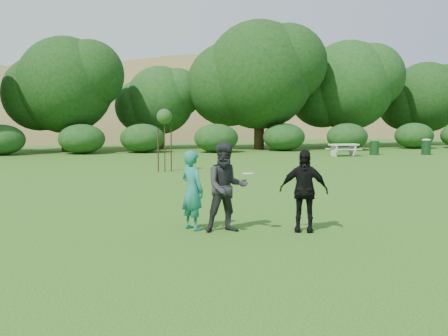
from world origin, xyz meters
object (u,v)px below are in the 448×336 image
object	(u,v)px
trash_can_near	(374,148)
sapling	(164,118)
player_teal	(192,190)
player_black	(304,191)
picnic_table	(344,148)
trash_can_lidded	(426,146)
player_grey	(226,187)

from	to	relation	value
trash_can_near	sapling	bearing A→B (deg)	-155.16
player_teal	player_black	distance (m)	2.47
trash_can_near	picnic_table	world-z (taller)	trash_can_near
picnic_table	sapling	bearing A→B (deg)	-152.57
sapling	picnic_table	bearing A→B (deg)	27.43
sapling	picnic_table	distance (m)	14.24
picnic_table	player_black	bearing A→B (deg)	-120.27
sapling	trash_can_lidded	distance (m)	19.35
picnic_table	trash_can_lidded	xyz separation A→B (m)	(5.74, -0.40, 0.02)
trash_can_near	trash_can_lidded	size ratio (longest dim) A/B	0.86
player_teal	sapling	size ratio (longest dim) A/B	0.62
player_black	picnic_table	xyz separation A→B (m)	(11.93, 20.43, -0.39)
player_teal	player_black	xyz separation A→B (m)	(2.32, -0.86, 0.02)
player_grey	sapling	world-z (taller)	sapling
trash_can_lidded	picnic_table	bearing A→B (deg)	176.02
player_grey	trash_can_lidded	size ratio (longest dim) A/B	1.88
player_grey	player_black	bearing A→B (deg)	-10.89
player_grey	trash_can_near	distance (m)	25.96
player_black	sapling	bearing A→B (deg)	119.17
player_teal	trash_can_lidded	world-z (taller)	player_teal
player_grey	picnic_table	world-z (taller)	player_grey
player_teal	trash_can_near	xyz separation A→B (m)	(16.68, 20.00, -0.44)
player_grey	player_black	distance (m)	1.71
player_teal	trash_can_lidded	distance (m)	27.70
player_teal	player_black	bearing A→B (deg)	-136.37
player_black	trash_can_near	bearing A→B (deg)	82.15
player_black	picnic_table	distance (m)	23.66
sapling	trash_can_near	bearing A→B (deg)	24.84
trash_can_lidded	trash_can_near	bearing A→B (deg)	166.02
picnic_table	trash_can_lidded	bearing A→B (deg)	-3.98
player_grey	picnic_table	distance (m)	24.18
sapling	picnic_table	xyz separation A→B (m)	(12.53, 6.50, -1.90)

